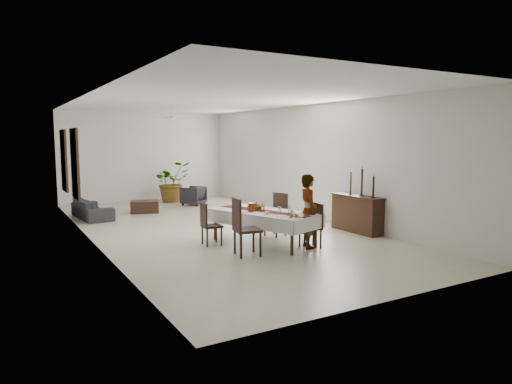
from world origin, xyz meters
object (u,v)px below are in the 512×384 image
(red_pitcher, at_px, (251,207))
(sofa, at_px, (92,209))
(dining_table_top, at_px, (263,213))
(sideboard_body, at_px, (357,214))
(woman, at_px, (308,211))

(red_pitcher, xyz_separation_m, sofa, (-2.33, 5.09, -0.53))
(dining_table_top, relative_size, sofa, 1.21)
(sideboard_body, xyz_separation_m, sofa, (-5.21, 5.20, -0.16))
(dining_table_top, height_order, woman, woman)
(dining_table_top, height_order, red_pitcher, red_pitcher)
(sideboard_body, bearing_deg, sofa, 135.01)
(dining_table_top, height_order, sideboard_body, sideboard_body)
(sideboard_body, height_order, sofa, sideboard_body)
(red_pitcher, relative_size, sideboard_body, 0.13)
(dining_table_top, xyz_separation_m, sofa, (-2.60, 5.15, -0.41))
(sideboard_body, bearing_deg, red_pitcher, 177.83)
(dining_table_top, height_order, sofa, dining_table_top)
(dining_table_top, bearing_deg, sofa, 97.49)
(sofa, bearing_deg, sideboard_body, -140.26)
(red_pitcher, bearing_deg, sideboard_body, -2.17)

